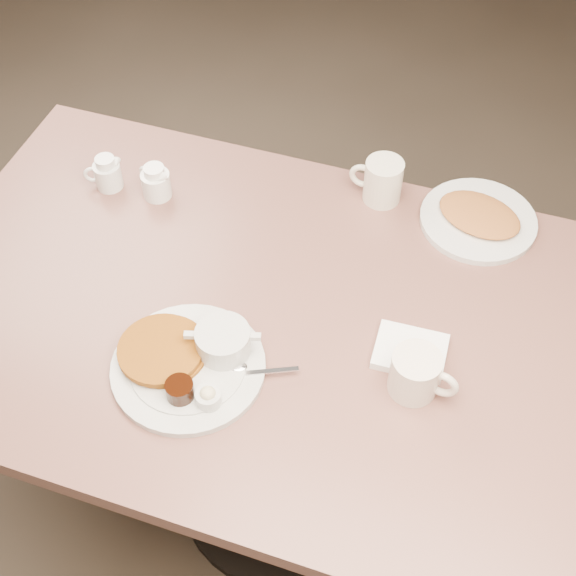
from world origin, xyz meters
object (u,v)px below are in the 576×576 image
(diner_table, at_px, (285,367))
(main_plate, at_px, (191,359))
(creamer_right, at_px, (156,182))
(creamer_left, at_px, (107,173))
(hash_plate, at_px, (479,218))
(coffee_mug_near, at_px, (417,374))
(coffee_mug_far, at_px, (382,181))

(diner_table, bearing_deg, main_plate, -128.67)
(main_plate, height_order, creamer_right, creamer_right)
(creamer_left, relative_size, hash_plate, 0.27)
(diner_table, height_order, coffee_mug_near, coffee_mug_near)
(diner_table, distance_m, hash_plate, 0.52)
(coffee_mug_near, relative_size, hash_plate, 0.42)
(main_plate, xyz_separation_m, creamer_left, (-0.37, 0.39, 0.01))
(diner_table, xyz_separation_m, main_plate, (-0.13, -0.16, 0.19))
(diner_table, distance_m, creamer_right, 0.49)
(main_plate, height_order, creamer_left, creamer_left)
(coffee_mug_near, bearing_deg, creamer_right, 154.33)
(diner_table, xyz_separation_m, coffee_mug_far, (0.09, 0.39, 0.22))
(diner_table, height_order, creamer_right, creamer_right)
(diner_table, height_order, hash_plate, hash_plate)
(hash_plate, bearing_deg, creamer_left, -169.61)
(diner_table, relative_size, coffee_mug_far, 12.50)
(coffee_mug_far, distance_m, hash_plate, 0.22)
(creamer_right, relative_size, hash_plate, 0.28)
(creamer_left, height_order, creamer_right, same)
(creamer_left, bearing_deg, diner_table, -24.96)
(diner_table, height_order, main_plate, main_plate)
(diner_table, xyz_separation_m, creamer_right, (-0.38, 0.24, 0.21))
(main_plate, bearing_deg, creamer_right, 122.34)
(coffee_mug_near, bearing_deg, coffee_mug_far, 111.45)
(main_plate, bearing_deg, hash_plate, 50.71)
(diner_table, relative_size, creamer_left, 17.50)
(hash_plate, bearing_deg, coffee_mug_near, -94.79)
(creamer_left, distance_m, hash_plate, 0.82)
(coffee_mug_near, bearing_deg, main_plate, -168.21)
(coffee_mug_near, relative_size, creamer_left, 1.55)
(creamer_left, bearing_deg, main_plate, -46.81)
(creamer_right, bearing_deg, main_plate, -57.66)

